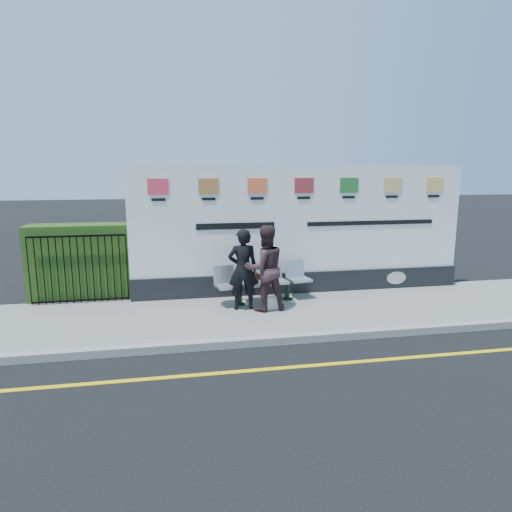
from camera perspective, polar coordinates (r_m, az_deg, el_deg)
The scene contains 12 objects.
ground at distance 7.60m, azimuth 10.19°, elevation -13.11°, with size 80.00×80.00×0.00m, color black.
pavement at distance 9.80m, azimuth 5.01°, elevation -7.00°, with size 14.00×3.00×0.12m, color gray.
kerb at distance 8.44m, azimuth 7.78°, elevation -10.01°, with size 14.00×0.18×0.14m, color gray.
yellow_line at distance 7.60m, azimuth 10.19°, elevation -13.09°, with size 14.00×0.10×0.01m, color yellow.
billboard at distance 10.88m, azimuth 5.77°, elevation 2.18°, with size 8.00×0.30×3.00m.
hedge at distance 11.16m, azimuth -20.89°, elevation -0.63°, with size 2.35×0.70×1.70m, color #294C17.
railing at distance 10.74m, azimuth -21.27°, elevation -1.52°, with size 2.05×0.06×1.54m, color black, non-canonical shape.
bench at distance 10.21m, azimuth 1.02°, elevation -4.48°, with size 2.19×0.57×0.47m, color #ADB0B6, non-canonical shape.
woman_left at distance 9.57m, azimuth -1.65°, elevation -1.68°, with size 0.63×0.41×1.72m, color black.
woman_right at distance 9.49m, azimuth 1.14°, elevation -1.54°, with size 0.88×0.68×1.80m, color #3B2628.
handbag_brown at distance 10.02m, azimuth -0.50°, elevation -2.73°, with size 0.28×0.12×0.22m, color black.
carrier_bag_white at distance 9.76m, azimuth 1.97°, elevation -5.87°, with size 0.26×0.16×0.26m, color white.
Camera 1 is at (-2.54, -6.46, 3.09)m, focal length 32.00 mm.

